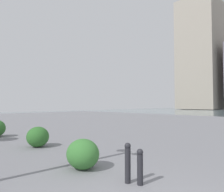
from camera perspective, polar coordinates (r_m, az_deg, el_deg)
building_annex at (r=74.57m, az=23.79°, el=10.50°), size 11.88×13.83×37.76m
bollard_near at (r=4.31m, az=7.92°, el=-18.95°), size 0.13×0.13×0.72m
bollard_mid at (r=4.37m, az=4.46°, el=-18.03°), size 0.13×0.13×0.82m
shrub_low at (r=8.26m, az=-20.21°, el=-10.74°), size 0.89×0.80×0.76m
shrub_wide at (r=5.29m, az=-8.23°, el=-15.85°), size 0.87×0.78×0.74m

